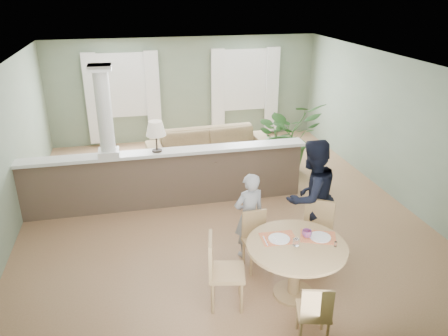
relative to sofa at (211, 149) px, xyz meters
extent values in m
plane|color=#A87D58|center=(-0.27, -1.90, -0.42)|extent=(8.00, 8.00, 0.00)
cube|color=gray|center=(-0.27, 2.10, 0.93)|extent=(7.00, 0.02, 2.70)
cube|color=gray|center=(-3.77, -1.90, 0.93)|extent=(0.02, 8.00, 2.70)
cube|color=gray|center=(3.23, -1.90, 0.93)|extent=(0.02, 8.00, 2.70)
cube|color=gray|center=(-0.27, -5.90, 0.93)|extent=(7.00, 0.02, 2.70)
cube|color=white|center=(-0.27, -1.90, 2.28)|extent=(7.00, 8.00, 0.02)
cube|color=white|center=(-1.87, 2.07, 1.13)|extent=(1.10, 0.02, 1.50)
cube|color=white|center=(-1.87, 2.04, 1.13)|extent=(1.22, 0.04, 1.62)
cube|color=white|center=(1.33, 2.07, 1.13)|extent=(1.10, 0.02, 1.50)
cube|color=white|center=(1.33, 2.04, 1.13)|extent=(1.22, 0.04, 1.62)
cube|color=white|center=(-2.62, 1.98, 0.83)|extent=(0.35, 0.10, 2.30)
cube|color=white|center=(-1.12, 1.98, 0.83)|extent=(0.35, 0.10, 2.30)
cube|color=white|center=(0.58, 1.98, 0.83)|extent=(0.35, 0.10, 2.30)
cube|color=white|center=(2.08, 1.98, 0.83)|extent=(0.35, 0.10, 2.30)
cube|color=brown|center=(-1.17, -1.70, 0.10)|extent=(5.20, 0.22, 1.05)
cube|color=white|center=(-1.17, -1.70, 0.66)|extent=(5.32, 0.36, 0.06)
cube|color=white|center=(-2.17, -1.70, 0.74)|extent=(0.36, 0.36, 0.10)
cylinder|color=white|center=(-2.17, -1.70, 1.48)|extent=(0.26, 0.26, 1.39)
cube|color=white|center=(-2.17, -1.70, 2.23)|extent=(0.38, 0.38, 0.10)
cylinder|color=black|center=(-1.32, -1.70, 0.70)|extent=(0.18, 0.18, 0.03)
cylinder|color=black|center=(-1.32, -1.70, 0.86)|extent=(0.03, 0.03, 0.28)
cone|color=beige|center=(-1.32, -1.70, 1.13)|extent=(0.36, 0.36, 0.26)
imported|color=#9B8554|center=(0.00, 0.00, 0.00)|extent=(2.94, 1.29, 0.84)
imported|color=#2D5C25|center=(1.60, -0.58, 0.39)|extent=(1.68, 1.53, 1.62)
cylinder|color=tan|center=(0.23, -4.70, -0.40)|extent=(0.55, 0.55, 0.04)
cylinder|color=tan|center=(0.23, -4.70, -0.02)|extent=(0.15, 0.15, 0.71)
cylinder|color=tan|center=(0.23, -4.70, 0.35)|extent=(1.31, 1.31, 0.04)
cube|color=#CD2E3D|center=(0.04, -4.51, 0.38)|extent=(0.48, 0.36, 0.01)
cube|color=#CD2E3D|center=(0.57, -4.59, 0.38)|extent=(0.56, 0.49, 0.01)
cylinder|color=white|center=(0.04, -4.54, 0.39)|extent=(0.29, 0.29, 0.01)
cylinder|color=white|center=(0.59, -4.61, 0.39)|extent=(0.29, 0.29, 0.01)
cylinder|color=white|center=(0.20, -4.72, 0.43)|extent=(0.08, 0.08, 0.10)
cube|color=silver|center=(-0.02, -4.59, 0.39)|extent=(0.02, 0.19, 0.00)
cube|color=silver|center=(-0.15, -4.54, 0.38)|extent=(0.02, 0.23, 0.00)
cylinder|color=white|center=(0.70, -4.85, 0.41)|extent=(0.04, 0.04, 0.07)
cylinder|color=silver|center=(0.70, -4.85, 0.45)|extent=(0.04, 0.04, 0.01)
imported|color=#2540AD|center=(0.42, -4.55, 0.43)|extent=(0.14, 0.14, 0.10)
cube|color=tan|center=(-0.08, -4.00, 0.00)|extent=(0.42, 0.42, 0.05)
cylinder|color=tan|center=(-0.22, -4.17, -0.22)|extent=(0.04, 0.04, 0.40)
cylinder|color=tan|center=(0.09, -4.15, -0.22)|extent=(0.04, 0.04, 0.40)
cylinder|color=tan|center=(-0.25, -3.86, -0.22)|extent=(0.04, 0.04, 0.40)
cylinder|color=tan|center=(0.07, -3.83, -0.22)|extent=(0.04, 0.04, 0.40)
cube|color=tan|center=(-0.09, -3.82, 0.23)|extent=(0.37, 0.07, 0.43)
cube|color=tan|center=(0.75, -4.15, 0.07)|extent=(0.64, 0.64, 0.05)
cylinder|color=tan|center=(0.49, -4.20, -0.19)|extent=(0.04, 0.04, 0.47)
cylinder|color=tan|center=(0.80, -4.41, -0.19)|extent=(0.04, 0.04, 0.47)
cylinder|color=tan|center=(0.70, -3.89, -0.19)|extent=(0.04, 0.04, 0.47)
cylinder|color=tan|center=(1.00, -4.10, -0.19)|extent=(0.04, 0.04, 0.47)
cube|color=tan|center=(0.86, -3.98, 0.34)|extent=(0.39, 0.28, 0.50)
cube|color=tan|center=(0.14, -5.51, -0.01)|extent=(0.46, 0.46, 0.05)
cylinder|color=tan|center=(0.33, -5.40, -0.23)|extent=(0.04, 0.04, 0.39)
cylinder|color=tan|center=(0.03, -5.32, -0.23)|extent=(0.04, 0.04, 0.39)
cylinder|color=tan|center=(0.25, -5.70, -0.23)|extent=(0.04, 0.04, 0.39)
cylinder|color=tan|center=(-0.05, -5.62, -0.23)|extent=(0.04, 0.04, 0.39)
cube|color=tan|center=(0.10, -5.68, 0.21)|extent=(0.36, 0.13, 0.41)
cube|color=tan|center=(-0.70, -4.68, 0.07)|extent=(0.54, 0.54, 0.05)
cylinder|color=tan|center=(-0.56, -4.90, -0.19)|extent=(0.04, 0.04, 0.47)
cylinder|color=tan|center=(-0.48, -4.54, -0.19)|extent=(0.04, 0.04, 0.47)
cylinder|color=tan|center=(-0.92, -4.83, -0.19)|extent=(0.04, 0.04, 0.47)
cylinder|color=tan|center=(-0.84, -4.46, -0.19)|extent=(0.04, 0.04, 0.47)
cube|color=tan|center=(-0.90, -4.64, 0.34)|extent=(0.13, 0.43, 0.50)
imported|color=#95959A|center=(-0.12, -3.65, 0.27)|extent=(0.57, 0.44, 1.38)
imported|color=black|center=(0.83, -3.70, 0.50)|extent=(1.08, 0.97, 1.85)
camera|label=1|loc=(-1.75, -9.21, 3.50)|focal=35.00mm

